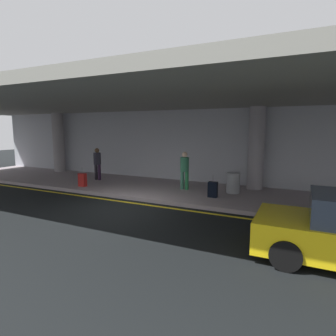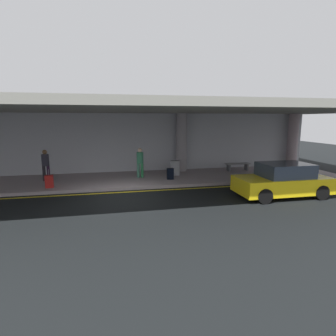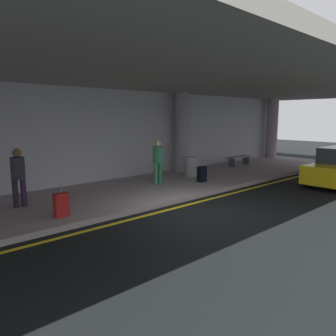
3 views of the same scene
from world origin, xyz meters
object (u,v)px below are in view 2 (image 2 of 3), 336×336
suitcase_upright_primary (49,181)px  suitcase_upright_secondary (170,174)px  traveler_with_luggage (46,163)px  car_yellow_taxi (283,181)px  support_column_left_mid (181,142)px  trash_bin_steel (175,168)px  person_waiting_for_ride (140,161)px  bench_metal (238,165)px  support_column_center (293,140)px

suitcase_upright_primary → suitcase_upright_secondary: bearing=3.4°
traveler_with_luggage → car_yellow_taxi: bearing=-79.2°
support_column_left_mid → car_yellow_taxi: size_ratio=0.89×
support_column_left_mid → suitcase_upright_primary: 8.09m
support_column_left_mid → traveler_with_luggage: size_ratio=2.17×
suitcase_upright_secondary → car_yellow_taxi: bearing=-33.6°
support_column_left_mid → suitcase_upright_primary: (-7.36, -2.99, -1.51)m
support_column_left_mid → car_yellow_taxi: (3.06, -6.16, -1.26)m
trash_bin_steel → traveler_with_luggage: bearing=-179.2°
car_yellow_taxi → person_waiting_for_ride: person_waiting_for_ride is taller
bench_metal → car_yellow_taxi: bearing=-95.5°
support_column_left_mid → suitcase_upright_primary: size_ratio=4.06×
support_column_left_mid → bench_metal: bearing=-11.4°
person_waiting_for_ride → suitcase_upright_primary: 4.84m
support_column_center → traveler_with_luggage: 15.92m
suitcase_upright_primary → support_column_center: bearing=8.6°
car_yellow_taxi → bench_metal: (0.52, 5.44, -0.21)m
car_yellow_taxi → suitcase_upright_secondary: size_ratio=4.56×
support_column_center → trash_bin_steel: support_column_center is taller
suitcase_upright_secondary → bench_metal: 5.09m
car_yellow_taxi → traveler_with_luggage: (-10.90, 4.83, 0.40)m
person_waiting_for_ride → bench_metal: 6.46m
person_waiting_for_ride → suitcase_upright_secondary: size_ratio=1.87×
support_column_left_mid → suitcase_upright_primary: support_column_left_mid is taller
trash_bin_steel → support_column_center: bearing=8.1°
person_waiting_for_ride → trash_bin_steel: person_waiting_for_ride is taller
suitcase_upright_primary → person_waiting_for_ride: bearing=15.7°
car_yellow_taxi → traveler_with_luggage: 11.93m
suitcase_upright_secondary → bench_metal: size_ratio=0.56×
support_column_center → car_yellow_taxi: support_column_center is taller
bench_metal → trash_bin_steel: trash_bin_steel is taller
suitcase_upright_primary → trash_bin_steel: size_ratio=1.06×
suitcase_upright_secondary → trash_bin_steel: size_ratio=1.06×
car_yellow_taxi → suitcase_upright_secondary: bearing=-37.9°
traveler_with_luggage → person_waiting_for_ride: same height
person_waiting_for_ride → support_column_left_mid: bearing=-83.9°
support_column_center → suitcase_upright_secondary: support_column_center is taller
traveler_with_luggage → suitcase_upright_secondary: traveler_with_luggage is taller
person_waiting_for_ride → trash_bin_steel: size_ratio=1.98×
suitcase_upright_secondary → suitcase_upright_primary: bearing=-166.3°
support_column_left_mid → person_waiting_for_ride: bearing=-151.9°
support_column_center → trash_bin_steel: (-8.69, -1.24, -1.40)m
suitcase_upright_primary → bench_metal: (10.94, 2.27, 0.04)m
trash_bin_steel → suitcase_upright_primary: bearing=-165.2°
support_column_left_mid → trash_bin_steel: size_ratio=4.29×
support_column_center → suitcase_upright_secondary: 9.66m
suitcase_upright_primary → bench_metal: 11.18m
support_column_center → suitcase_upright_primary: bearing=-169.0°
bench_metal → trash_bin_steel: (-4.27, -0.51, 0.07)m
traveler_with_luggage → suitcase_upright_secondary: 6.71m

